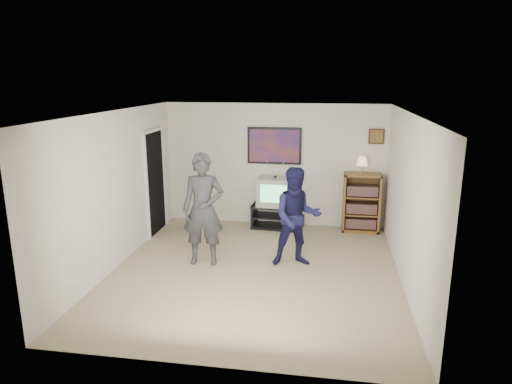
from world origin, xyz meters
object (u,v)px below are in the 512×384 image
(bookshelf, at_px, (361,203))
(person_short, at_px, (297,217))
(media_stand, at_px, (275,216))
(person_tall, at_px, (203,209))
(crt_television, at_px, (275,191))

(bookshelf, distance_m, person_short, 2.22)
(media_stand, xyz_separation_m, bookshelf, (1.70, 0.05, 0.35))
(bookshelf, relative_size, person_tall, 0.64)
(media_stand, bearing_deg, bookshelf, 5.39)
(crt_television, distance_m, bookshelf, 1.72)
(person_tall, bearing_deg, bookshelf, 32.15)
(crt_television, xyz_separation_m, bookshelf, (1.71, 0.05, -0.18))
(media_stand, relative_size, person_tall, 0.53)
(media_stand, xyz_separation_m, person_tall, (-0.95, -2.01, 0.68))
(bookshelf, relative_size, person_short, 0.72)
(person_tall, bearing_deg, crt_television, 59.28)
(media_stand, relative_size, person_short, 0.61)
(person_short, bearing_deg, media_stand, 94.08)
(person_tall, bearing_deg, media_stand, 59.03)
(bookshelf, bearing_deg, crt_television, -178.33)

